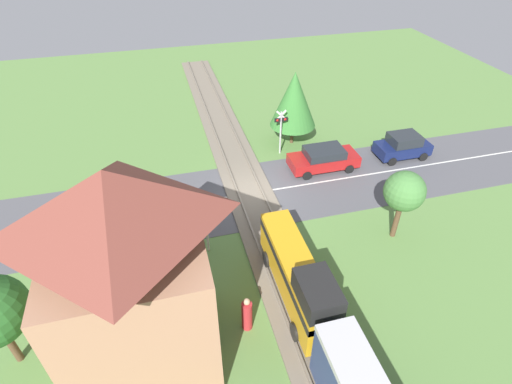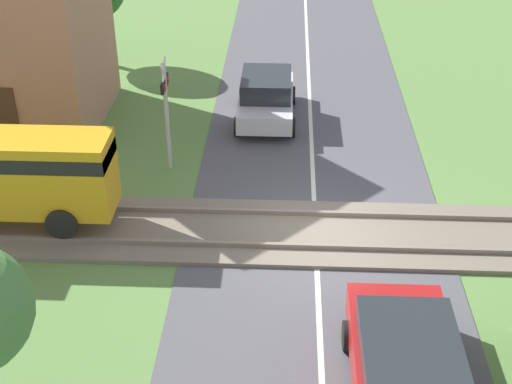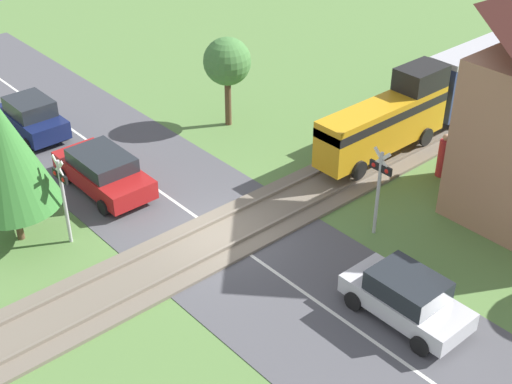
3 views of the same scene
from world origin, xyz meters
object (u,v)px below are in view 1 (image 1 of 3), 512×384
at_px(car_behind_queue, 403,146).
at_px(crossing_signal_east_approach, 206,219).
at_px(car_near_crossing, 324,158).
at_px(pedestrian_by_station, 247,315).
at_px(station_building, 132,280).
at_px(train, 341,368).
at_px(crossing_signal_west_approach, 281,126).
at_px(car_far_side, 137,217).

bearing_deg(car_behind_queue, crossing_signal_east_approach, 21.00).
relative_size(car_near_crossing, pedestrian_by_station, 2.50).
distance_m(car_behind_queue, pedestrian_by_station, 17.02).
bearing_deg(crossing_signal_east_approach, station_building, 57.77).
xyz_separation_m(train, crossing_signal_east_approach, (3.20, -8.49, 0.21)).
xyz_separation_m(train, station_building, (6.33, -3.51, 2.38)).
height_order(train, car_near_crossing, train).
bearing_deg(car_near_crossing, pedestrian_by_station, 53.41).
xyz_separation_m(car_near_crossing, crossing_signal_west_approach, (2.13, -2.61, 1.28)).
bearing_deg(pedestrian_by_station, train, 123.48).
distance_m(car_near_crossing, station_building, 16.04).
bearing_deg(pedestrian_by_station, car_near_crossing, -126.59).
height_order(car_near_crossing, station_building, station_building).
distance_m(train, crossing_signal_east_approach, 9.07).
distance_m(station_building, pedestrian_by_station, 5.24).
xyz_separation_m(car_behind_queue, crossing_signal_east_approach, (14.30, 5.49, 1.22)).
distance_m(car_far_side, crossing_signal_east_approach, 4.48).
distance_m(train, station_building, 7.62).
bearing_deg(station_building, car_far_side, -87.99).
height_order(crossing_signal_west_approach, crossing_signal_east_approach, same).
relative_size(crossing_signal_east_approach, station_building, 0.37).
height_order(car_near_crossing, crossing_signal_west_approach, crossing_signal_west_approach).
bearing_deg(train, crossing_signal_east_approach, -69.36).
bearing_deg(pedestrian_by_station, crossing_signal_west_approach, -113.23).
relative_size(car_behind_queue, crossing_signal_west_approach, 1.11).
xyz_separation_m(car_far_side, crossing_signal_west_approach, (-9.79, -5.49, 1.30)).
relative_size(train, crossing_signal_east_approach, 4.60).
distance_m(car_far_side, pedestrian_by_station, 8.60).
distance_m(car_near_crossing, car_far_side, 12.27).
bearing_deg(car_behind_queue, car_near_crossing, 0.00).
relative_size(car_far_side, crossing_signal_west_approach, 1.16).
height_order(car_far_side, car_behind_queue, car_behind_queue).
bearing_deg(car_far_side, car_behind_queue, -170.76).
distance_m(car_near_crossing, crossing_signal_east_approach, 10.22).
relative_size(car_near_crossing, station_building, 0.52).
relative_size(car_behind_queue, station_building, 0.42).
distance_m(crossing_signal_west_approach, crossing_signal_east_approach, 10.32).
xyz_separation_m(train, car_behind_queue, (-11.11, -13.98, -1.01)).
relative_size(car_behind_queue, crossing_signal_east_approach, 1.11).
bearing_deg(car_behind_queue, pedestrian_by_station, 37.58).
bearing_deg(car_near_crossing, station_building, 41.91).
relative_size(car_near_crossing, crossing_signal_east_approach, 1.38).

